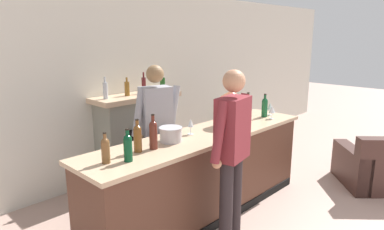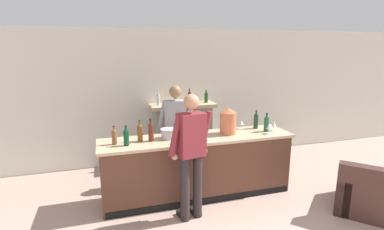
% 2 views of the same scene
% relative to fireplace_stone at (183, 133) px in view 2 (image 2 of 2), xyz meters
% --- Properties ---
extents(wall_back_panel, '(12.00, 0.07, 2.75)m').
position_rel_fireplace_stone_xyz_m(wall_back_panel, '(0.03, 0.26, 0.73)').
color(wall_back_panel, silver).
rests_on(wall_back_panel, ground_plane).
extents(bar_counter, '(3.08, 0.71, 1.00)m').
position_rel_fireplace_stone_xyz_m(bar_counter, '(-0.14, -1.47, -0.14)').
color(bar_counter, '#553224').
rests_on(bar_counter, ground_plane).
extents(fireplace_stone, '(1.32, 0.52, 1.57)m').
position_rel_fireplace_stone_xyz_m(fireplace_stone, '(0.00, 0.00, 0.00)').
color(fireplace_stone, gray).
rests_on(fireplace_stone, ground_plane).
extents(armchair_black, '(1.19, 1.18, 0.80)m').
position_rel_fireplace_stone_xyz_m(armchair_black, '(2.08, -2.67, -0.38)').
color(armchair_black, '#3F2621').
rests_on(armchair_black, ground_plane).
extents(potted_plant_corner, '(0.44, 0.47, 0.71)m').
position_rel_fireplace_stone_xyz_m(potted_plant_corner, '(2.24, -0.32, -0.38)').
color(potted_plant_corner, olive).
rests_on(potted_plant_corner, ground_plane).
extents(person_customer, '(0.65, 0.36, 1.79)m').
position_rel_fireplace_stone_xyz_m(person_customer, '(-0.44, -2.09, 0.35)').
color(person_customer, '#2C2325').
rests_on(person_customer, ground_plane).
extents(person_bartender, '(0.64, 0.37, 1.76)m').
position_rel_fireplace_stone_xyz_m(person_bartender, '(-0.37, -0.90, 0.33)').
color(person_bartender, '#36344C').
rests_on(person_bartender, ground_plane).
extents(copper_dispenser, '(0.27, 0.31, 0.43)m').
position_rel_fireplace_stone_xyz_m(copper_dispenser, '(0.38, -1.44, 0.58)').
color(copper_dispenser, '#BF6541').
rests_on(copper_dispenser, bar_counter).
extents(ice_bucket_steel, '(0.25, 0.25, 0.16)m').
position_rel_fireplace_stone_xyz_m(ice_bucket_steel, '(-0.61, -1.42, 0.43)').
color(ice_bucket_steel, silver).
rests_on(ice_bucket_steel, bar_counter).
extents(wine_bottle_merlot_tall, '(0.08, 0.08, 0.32)m').
position_rel_fireplace_stone_xyz_m(wine_bottle_merlot_tall, '(0.98, -1.27, 0.50)').
color(wine_bottle_merlot_tall, '#1B3B23').
rests_on(wine_bottle_merlot_tall, bar_counter).
extents(wine_bottle_port_short, '(0.08, 0.08, 0.32)m').
position_rel_fireplace_stone_xyz_m(wine_bottle_port_short, '(1.05, -1.50, 0.50)').
color(wine_bottle_port_short, '#13512B').
rests_on(wine_bottle_port_short, bar_counter).
extents(wine_bottle_burgundy_dark, '(0.08, 0.08, 0.30)m').
position_rel_fireplace_stone_xyz_m(wine_bottle_burgundy_dark, '(-1.26, -1.57, 0.49)').
color(wine_bottle_burgundy_dark, '#094122').
rests_on(wine_bottle_burgundy_dark, bar_counter).
extents(wine_bottle_cabernet_heavy, '(0.08, 0.08, 0.35)m').
position_rel_fireplace_stone_xyz_m(wine_bottle_cabernet_heavy, '(-0.89, -1.47, 0.51)').
color(wine_bottle_cabernet_heavy, '#58241B').
rests_on(wine_bottle_cabernet_heavy, bar_counter).
extents(wine_bottle_riesling_slim, '(0.07, 0.07, 0.28)m').
position_rel_fireplace_stone_xyz_m(wine_bottle_riesling_slim, '(-1.42, -1.47, 0.48)').
color(wine_bottle_riesling_slim, brown).
rests_on(wine_bottle_riesling_slim, bar_counter).
extents(wine_bottle_rose_blush, '(0.08, 0.08, 0.32)m').
position_rel_fireplace_stone_xyz_m(wine_bottle_rose_blush, '(-1.05, -1.43, 0.50)').
color(wine_bottle_rose_blush, brown).
rests_on(wine_bottle_rose_blush, bar_counter).
extents(wine_glass_by_dispenser, '(0.07, 0.07, 0.18)m').
position_rel_fireplace_stone_xyz_m(wine_glass_by_dispenser, '(-0.27, -1.38, 0.48)').
color(wine_glass_by_dispenser, silver).
rests_on(wine_glass_by_dispenser, bar_counter).
extents(wine_glass_near_bucket, '(0.09, 0.09, 0.16)m').
position_rel_fireplace_stone_xyz_m(wine_glass_near_bucket, '(0.72, -1.24, 0.47)').
color(wine_glass_near_bucket, silver).
rests_on(wine_glass_near_bucket, bar_counter).
extents(wine_glass_back_row, '(0.08, 0.08, 0.17)m').
position_rel_fireplace_stone_xyz_m(wine_glass_back_row, '(1.20, -1.50, 0.48)').
color(wine_glass_back_row, silver).
rests_on(wine_glass_back_row, bar_counter).
extents(wine_glass_front_left, '(0.09, 0.09, 0.17)m').
position_rel_fireplace_stone_xyz_m(wine_glass_front_left, '(1.02, -1.64, 0.48)').
color(wine_glass_front_left, silver).
rests_on(wine_glass_front_left, bar_counter).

